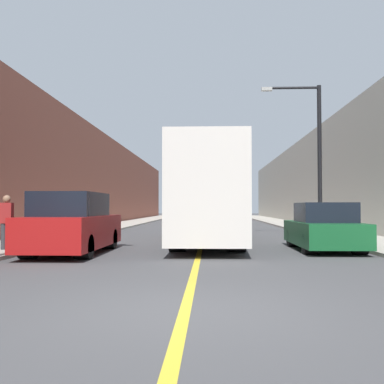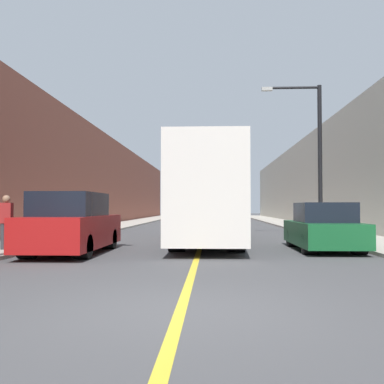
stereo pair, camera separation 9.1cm
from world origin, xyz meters
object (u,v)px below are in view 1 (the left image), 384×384
car_right_near (324,229)px  street_lamp_right (314,148)px  parked_suv_left (73,225)px  pedestrian (6,221)px  bus (208,195)px

car_right_near → street_lamp_right: size_ratio=0.61×
parked_suv_left → pedestrian: size_ratio=2.97×
street_lamp_right → pedestrian: (-11.15, -7.69, -3.22)m
parked_suv_left → car_right_near: bearing=9.6°
car_right_near → street_lamp_right: (1.16, 6.39, 3.50)m
street_lamp_right → pedestrian: bearing=-145.4°
street_lamp_right → pedestrian: street_lamp_right is taller
parked_suv_left → street_lamp_right: 12.37m
bus → pedestrian: bearing=-145.2°
bus → street_lamp_right: street_lamp_right is taller
car_right_near → street_lamp_right: street_lamp_right is taller
street_lamp_right → parked_suv_left: bearing=-139.6°
street_lamp_right → pedestrian: 13.92m
parked_suv_left → pedestrian: 2.08m
car_right_near → pedestrian: bearing=-172.6°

